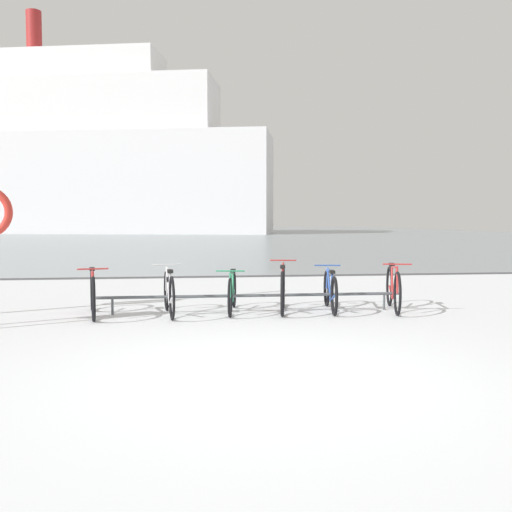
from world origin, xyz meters
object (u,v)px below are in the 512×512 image
Objects in this scene: ferry_ship at (86,159)px; bicycle_2 at (232,292)px; bicycle_3 at (283,289)px; bicycle_0 at (93,293)px; bicycle_4 at (330,291)px; bicycle_1 at (169,293)px; bicycle_5 at (393,288)px.

bicycle_2 is at bearing -78.74° from ferry_ship.
bicycle_2 is at bearing 176.39° from bicycle_3.
bicycle_0 is 2.25m from bicycle_2.
bicycle_3 is (0.85, -0.05, 0.04)m from bicycle_2.
bicycle_3 is at bearing -178.24° from bicycle_4.
bicycle_1 is 1.00× the size of bicycle_2.
bicycle_3 is (1.88, 0.11, 0.02)m from bicycle_1.
bicycle_0 reaches higher than bicycle_1.
bicycle_3 is at bearing -77.97° from ferry_ship.
bicycle_5 is (3.76, 0.01, 0.01)m from bicycle_1.
bicycle_3 is at bearing 0.52° from bicycle_0.
ferry_ship is at bearing 101.26° from bicycle_2.
bicycle_4 is at bearing 2.86° from bicycle_1.
bicycle_0 is 3.09m from bicycle_3.
bicycle_1 is 1.88m from bicycle_3.
bicycle_5 is at bearing -76.28° from ferry_ship.
bicycle_2 is 2.73m from bicycle_5.
bicycle_1 reaches higher than bicycle_2.
ferry_ship reaches higher than bicycle_3.
bicycle_1 is 0.97× the size of bicycle_4.
bicycle_3 is at bearing 3.34° from bicycle_1.
bicycle_1 is 1.05m from bicycle_2.
bicycle_2 is 61.55m from ferry_ship.
bicycle_5 reaches higher than bicycle_0.
bicycle_5 is (4.98, -0.07, 0.01)m from bicycle_0.
bicycle_0 is at bearing -179.48° from bicycle_3.
bicycle_0 is at bearing 176.14° from bicycle_1.
bicycle_4 is at bearing 0.78° from bicycle_0.
bicycle_5 is at bearing -3.11° from bicycle_3.
bicycle_1 is at bearing -176.66° from bicycle_3.
bicycle_0 is 1.21m from bicycle_1.
ferry_ship is at bearing 102.03° from bicycle_3.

